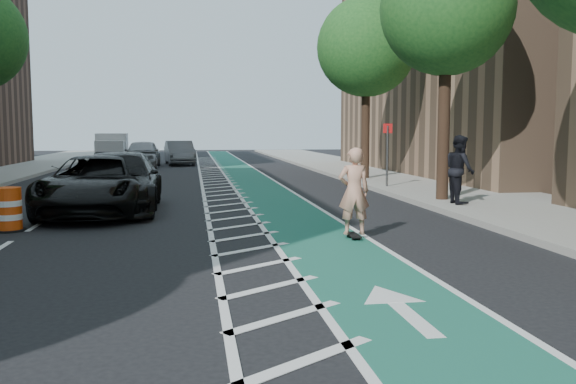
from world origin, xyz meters
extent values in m
plane|color=black|center=(0.00, 0.00, 0.00)|extent=(120.00, 120.00, 0.00)
cube|color=#1C6259|center=(3.00, 10.00, 0.01)|extent=(2.00, 90.00, 0.01)
cube|color=silver|center=(1.50, 10.00, 0.01)|extent=(1.40, 90.00, 0.01)
cube|color=gray|center=(9.50, 10.00, 0.07)|extent=(5.00, 90.00, 0.15)
cube|color=gray|center=(7.05, 10.00, 0.08)|extent=(0.12, 90.00, 0.16)
cylinder|color=#382619|center=(7.90, 8.00, 2.20)|extent=(0.36, 0.36, 4.40)
sphere|color=#184A1C|center=(7.90, 8.00, 5.80)|extent=(4.20, 4.20, 4.20)
cylinder|color=#382619|center=(7.90, 16.00, 2.20)|extent=(0.36, 0.36, 4.40)
sphere|color=#184A1C|center=(7.90, 16.00, 5.80)|extent=(4.20, 4.20, 4.20)
cylinder|color=#4C4C4C|center=(7.60, 12.00, 1.20)|extent=(0.08, 0.08, 2.40)
cube|color=red|center=(7.60, 12.00, 2.30)|extent=(0.35, 0.02, 0.35)
cube|color=black|center=(3.70, 2.25, 0.08)|extent=(0.22, 0.70, 0.03)
cylinder|color=black|center=(3.64, 2.48, 0.03)|extent=(0.03, 0.05, 0.05)
cylinder|color=black|center=(3.78, 2.48, 0.03)|extent=(0.03, 0.05, 0.05)
cylinder|color=black|center=(3.62, 2.02, 0.03)|extent=(0.03, 0.05, 0.05)
cylinder|color=black|center=(3.76, 2.02, 0.03)|extent=(0.03, 0.05, 0.05)
imported|color=tan|center=(3.70, 2.25, 0.99)|extent=(0.67, 0.45, 1.79)
imported|color=black|center=(-2.09, 6.99, 0.78)|extent=(2.73, 5.68, 1.56)
imported|color=black|center=(-1.62, 7.50, 0.81)|extent=(2.31, 5.58, 1.61)
imported|color=gray|center=(-2.54, 27.68, 0.83)|extent=(1.99, 4.88, 1.66)
imported|color=#5A5B60|center=(-0.39, 30.36, 0.77)|extent=(2.22, 4.87, 1.55)
imported|color=black|center=(7.93, 6.47, 1.13)|extent=(0.77, 0.97, 1.95)
cube|color=silver|center=(-5.56, 37.90, 1.00)|extent=(2.35, 3.30, 1.99)
cube|color=silver|center=(-5.43, 35.52, 0.75)|extent=(2.07, 1.70, 1.50)
cylinder|color=black|center=(-6.31, 35.07, 0.35)|extent=(0.28, 0.71, 0.70)
cylinder|color=black|center=(-4.52, 35.16, 0.35)|extent=(0.28, 0.71, 0.70)
cylinder|color=black|center=(-6.50, 38.66, 0.35)|extent=(0.28, 0.71, 0.70)
cylinder|color=black|center=(-4.70, 38.75, 0.35)|extent=(0.28, 0.71, 0.70)
cylinder|color=#D9410B|center=(-3.61, 4.36, 0.49)|extent=(0.56, 0.56, 0.97)
cylinder|color=silver|center=(-3.61, 4.36, 0.32)|extent=(0.57, 0.57, 0.13)
cylinder|color=silver|center=(-3.61, 4.36, 0.63)|extent=(0.57, 0.57, 0.13)
cylinder|color=black|center=(-3.61, 4.36, 0.02)|extent=(0.71, 0.71, 0.04)
cylinder|color=#FF630D|center=(-1.80, 9.50, 0.42)|extent=(0.49, 0.49, 0.85)
cylinder|color=silver|center=(-1.80, 9.50, 0.28)|extent=(0.50, 0.50, 0.11)
cylinder|color=silver|center=(-1.80, 9.50, 0.55)|extent=(0.50, 0.50, 0.11)
cylinder|color=black|center=(-1.80, 9.50, 0.02)|extent=(0.62, 0.62, 0.04)
cylinder|color=#FF610D|center=(-4.00, 16.06, 0.42)|extent=(0.48, 0.48, 0.84)
cylinder|color=silver|center=(-4.00, 16.06, 0.28)|extent=(0.49, 0.49, 0.11)
cylinder|color=silver|center=(-4.00, 16.06, 0.54)|extent=(0.49, 0.49, 0.11)
cylinder|color=black|center=(-4.00, 16.06, 0.02)|extent=(0.61, 0.61, 0.04)
camera|label=1|loc=(0.44, -9.81, 2.23)|focal=38.00mm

